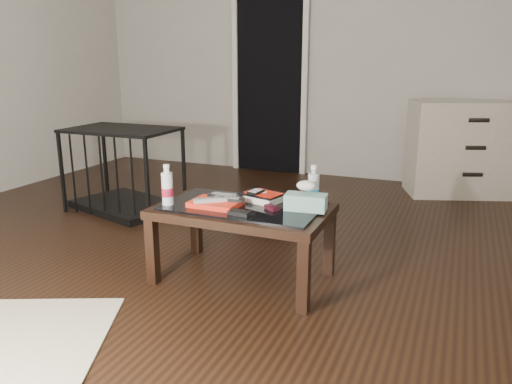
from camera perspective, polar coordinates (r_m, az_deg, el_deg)
ground at (r=3.62m, az=-6.75°, el=-5.91°), size 5.00×5.00×0.00m
room_shell at (r=3.40m, az=-7.65°, el=20.55°), size 5.00×5.00×5.00m
doorway at (r=5.79m, az=1.59°, el=12.44°), size 0.90×0.08×2.07m
coffee_table at (r=2.92m, az=-1.55°, el=-2.72°), size 1.00×0.60×0.46m
dresser at (r=5.23m, az=23.71°, el=4.57°), size 1.30×0.87×0.90m
pet_crate at (r=4.50m, az=-14.74°, el=0.97°), size 1.03×0.83×0.71m
magazines at (r=2.89m, az=-4.62°, el=-1.28°), size 0.28×0.21×0.03m
remote_silver at (r=2.87m, az=-5.17°, el=-0.89°), size 0.19×0.16×0.02m
remote_black_front at (r=2.88m, az=-3.32°, el=-0.76°), size 0.20×0.06×0.02m
remote_black_back at (r=2.95m, az=-3.61°, el=-0.38°), size 0.20×0.06×0.02m
textbook at (r=2.99m, az=0.75°, el=-0.52°), size 0.29×0.26×0.05m
dvd_mailers at (r=2.98m, az=0.77°, el=-0.06°), size 0.23×0.20×0.01m
ipod at (r=2.96m, az=-0.03°, el=0.05°), size 0.08×0.11×0.02m
flip_phone at (r=2.81m, az=1.81°, el=-1.79°), size 0.10×0.09×0.02m
wallet at (r=2.72m, az=-1.86°, el=-2.38°), size 0.13×0.08×0.02m
water_bottle_left at (r=2.92m, az=-10.12°, el=0.83°), size 0.08×0.08×0.24m
water_bottle_right at (r=2.88m, az=6.61°, el=0.75°), size 0.08×0.08×0.24m
tissue_box at (r=2.81m, az=5.71°, el=-1.15°), size 0.24×0.14×0.09m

